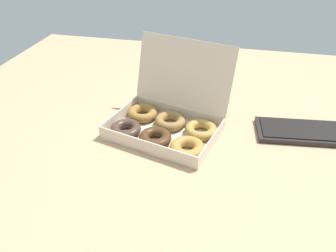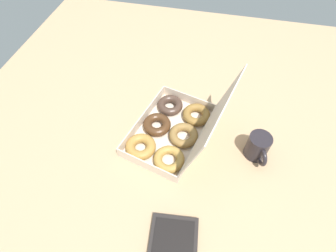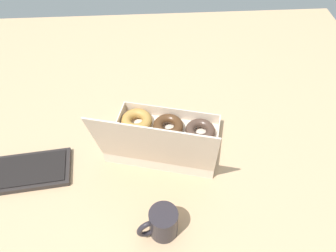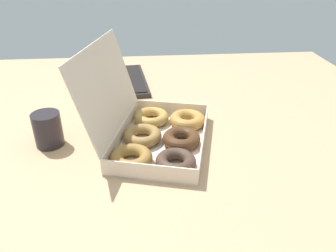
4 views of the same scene
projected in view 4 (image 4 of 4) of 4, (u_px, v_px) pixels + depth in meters
ground_plane at (158, 153)px, 94.21cm from camera, size 180.00×180.00×2.00cm
donut_box at (157, 132)px, 95.72cm from camera, size 43.11×40.09×28.59cm
keyboard at (128, 80)px, 138.45cm from camera, size 36.25×17.93×2.20cm
coffee_mug at (48, 128)px, 94.18cm from camera, size 11.68×8.05×10.06cm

